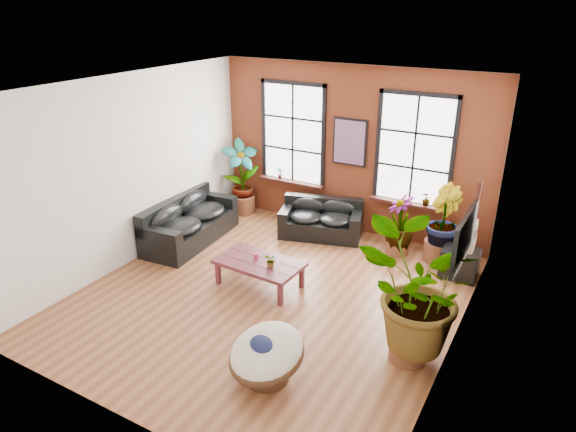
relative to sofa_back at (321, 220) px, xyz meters
name	(u,v)px	position (x,y,z in m)	size (l,w,h in m)	color
room	(274,197)	(0.32, -2.46, 1.39)	(6.04, 6.54, 3.54)	brown
sofa_back	(321,220)	(0.00, 0.00, 0.00)	(1.85, 1.26, 0.78)	black
sofa_left	(188,222)	(-2.29, -1.59, 0.06)	(1.14, 2.35, 0.90)	black
coffee_table	(259,264)	(-0.01, -2.42, 0.07)	(1.53, 0.93, 0.57)	#4C1B23
papasan_chair	(266,354)	(1.36, -4.42, 0.04)	(1.32, 1.33, 0.77)	#452A18
poster	(350,142)	(0.32, 0.57, 1.60)	(0.74, 0.06, 0.98)	black
tv_wall_unit	(467,237)	(3.26, -2.01, 1.19)	(0.13, 1.86, 1.20)	black
media_box	(460,263)	(2.96, -0.36, -0.08)	(0.65, 0.55, 0.53)	black
pot_back_left	(243,204)	(-2.17, 0.24, -0.15)	(0.58, 0.58, 0.41)	brown
pot_back_right	(438,251)	(2.47, 0.08, -0.15)	(0.66, 0.66, 0.41)	brown
pot_right_wall	(408,348)	(2.87, -3.10, -0.16)	(0.52, 0.52, 0.38)	brown
pot_mid	(397,245)	(1.69, -0.02, -0.18)	(0.60, 0.60, 0.34)	brown
floor_plant_back_left	(241,174)	(-2.18, 0.22, 0.60)	(0.84, 0.57, 1.60)	#225015
floor_plant_back_right	(442,220)	(2.46, 0.10, 0.48)	(0.75, 0.60, 1.36)	#225015
floor_plant_right_wall	(414,294)	(2.87, -3.08, 0.69)	(1.58, 1.37, 1.76)	#225015
floor_plant_mid	(400,222)	(1.70, -0.02, 0.33)	(0.61, 0.61, 1.09)	#225015
table_plant	(271,261)	(0.27, -2.50, 0.25)	(0.22, 0.19, 0.24)	#225015
sill_plant_left	(280,173)	(-1.33, 0.52, 0.68)	(0.14, 0.10, 0.27)	#225015
sill_plant_right	(426,199)	(2.02, 0.52, 0.68)	(0.15, 0.15, 0.27)	#225015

